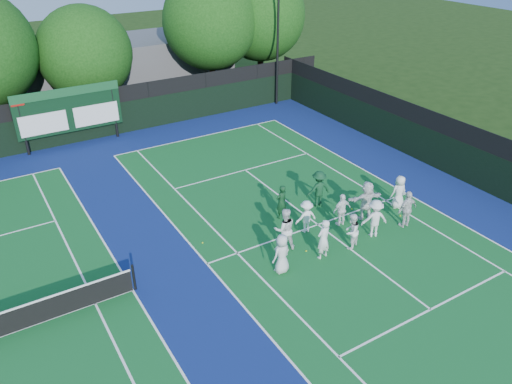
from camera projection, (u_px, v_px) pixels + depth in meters
ground at (332, 236)px, 21.37m from camera, size 120.00×120.00×0.00m
court_apron at (195, 268)px, 19.38m from camera, size 34.00×32.00×0.01m
near_court at (318, 225)px, 22.12m from camera, size 11.05×23.85×0.01m
back_fence at (87, 119)px, 29.94m from camera, size 34.00×0.08×3.00m
divider_fence_right at (459, 153)px, 25.57m from camera, size 0.08×32.00×3.00m
scoreboard at (69, 110)px, 28.77m from camera, size 6.00×0.21×3.55m
clubhouse at (111, 69)px, 37.44m from camera, size 18.00×6.00×4.00m
light_pole_right at (278, 14)px, 33.48m from camera, size 1.20×0.30×10.12m
tree_c at (87, 55)px, 31.89m from camera, size 5.96×5.96×7.38m
tree_d at (212, 24)px, 35.44m from camera, size 6.75×6.75×8.90m
tree_e at (262, 18)px, 37.33m from camera, size 6.66×6.66×8.89m
tennis_ball_0 at (306, 251)px, 20.33m from camera, size 0.07×0.07×0.07m
tennis_ball_1 at (369, 203)px, 23.71m from camera, size 0.07×0.07×0.07m
tennis_ball_2 at (400, 216)px, 22.73m from camera, size 0.07×0.07×0.07m
tennis_ball_3 at (203, 243)px, 20.84m from camera, size 0.07×0.07×0.07m
tennis_ball_4 at (352, 209)px, 23.26m from camera, size 0.07×0.07×0.07m
tennis_ball_5 at (363, 203)px, 23.71m from camera, size 0.07×0.07×0.07m
player_front_0 at (282, 254)px, 18.83m from camera, size 0.89×0.68×1.64m
player_front_1 at (323, 239)px, 19.60m from camera, size 0.70×0.52×1.75m
player_front_2 at (351, 231)px, 20.26m from camera, size 0.93×0.85×1.56m
player_front_3 at (375, 218)px, 20.98m from camera, size 1.27×1.01×1.72m
player_front_4 at (407, 209)px, 21.63m from camera, size 1.02×0.42×1.73m
player_back_0 at (285, 229)px, 20.13m from camera, size 1.08×0.95×1.86m
player_back_1 at (306, 217)px, 21.31m from camera, size 1.02×0.66×1.50m
player_back_2 at (342, 210)px, 21.77m from camera, size 0.92×0.41×1.54m
player_back_3 at (366, 200)px, 22.21m from camera, size 1.77×0.86×1.83m
player_back_4 at (399, 192)px, 23.09m from camera, size 0.85×0.61×1.62m
coach_left at (281, 202)px, 22.27m from camera, size 0.66×0.50×1.64m
coach_right at (319, 189)px, 23.16m from camera, size 1.24×0.81×1.80m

